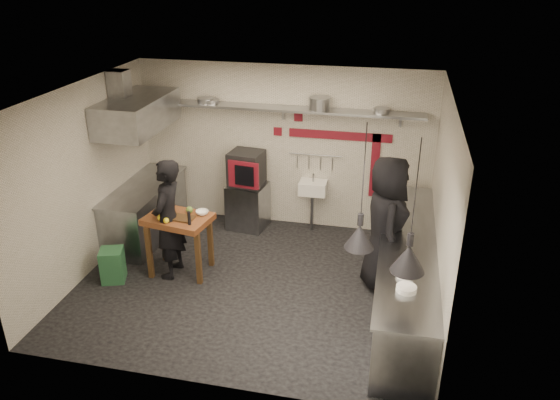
% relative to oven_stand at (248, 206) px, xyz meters
% --- Properties ---
extents(floor, '(5.00, 5.00, 0.00)m').
position_rel_oven_stand_xyz_m(floor, '(0.56, -1.76, -0.40)').
color(floor, black).
rests_on(floor, ground).
extents(ceiling, '(5.00, 5.00, 0.00)m').
position_rel_oven_stand_xyz_m(ceiling, '(0.56, -1.76, 2.40)').
color(ceiling, silver).
rests_on(ceiling, floor).
extents(wall_back, '(5.00, 0.04, 2.80)m').
position_rel_oven_stand_xyz_m(wall_back, '(0.56, 0.34, 1.00)').
color(wall_back, silver).
rests_on(wall_back, floor).
extents(wall_front, '(5.00, 0.04, 2.80)m').
position_rel_oven_stand_xyz_m(wall_front, '(0.56, -3.86, 1.00)').
color(wall_front, silver).
rests_on(wall_front, floor).
extents(wall_left, '(0.04, 4.20, 2.80)m').
position_rel_oven_stand_xyz_m(wall_left, '(-1.94, -1.76, 1.00)').
color(wall_left, silver).
rests_on(wall_left, floor).
extents(wall_right, '(0.04, 4.20, 2.80)m').
position_rel_oven_stand_xyz_m(wall_right, '(3.06, -1.76, 1.00)').
color(wall_right, silver).
rests_on(wall_right, floor).
extents(red_band_horiz, '(1.70, 0.02, 0.14)m').
position_rel_oven_stand_xyz_m(red_band_horiz, '(1.51, 0.32, 1.28)').
color(red_band_horiz, maroon).
rests_on(red_band_horiz, wall_back).
extents(red_band_vert, '(0.14, 0.02, 1.10)m').
position_rel_oven_stand_xyz_m(red_band_vert, '(2.11, 0.32, 0.80)').
color(red_band_vert, maroon).
rests_on(red_band_vert, wall_back).
extents(red_tile_a, '(0.14, 0.02, 0.14)m').
position_rel_oven_stand_xyz_m(red_tile_a, '(0.81, 0.32, 1.55)').
color(red_tile_a, maroon).
rests_on(red_tile_a, wall_back).
extents(red_tile_b, '(0.14, 0.02, 0.14)m').
position_rel_oven_stand_xyz_m(red_tile_b, '(0.46, 0.32, 1.28)').
color(red_tile_b, maroon).
rests_on(red_tile_b, wall_back).
extents(back_shelf, '(4.60, 0.34, 0.04)m').
position_rel_oven_stand_xyz_m(back_shelf, '(0.56, 0.16, 1.72)').
color(back_shelf, gray).
rests_on(back_shelf, wall_back).
extents(shelf_bracket_left, '(0.04, 0.06, 0.24)m').
position_rel_oven_stand_xyz_m(shelf_bracket_left, '(-1.34, 0.31, 1.62)').
color(shelf_bracket_left, gray).
rests_on(shelf_bracket_left, wall_back).
extents(shelf_bracket_mid, '(0.04, 0.06, 0.24)m').
position_rel_oven_stand_xyz_m(shelf_bracket_mid, '(0.56, 0.31, 1.62)').
color(shelf_bracket_mid, gray).
rests_on(shelf_bracket_mid, wall_back).
extents(shelf_bracket_right, '(0.04, 0.06, 0.24)m').
position_rel_oven_stand_xyz_m(shelf_bracket_right, '(2.46, 0.31, 1.62)').
color(shelf_bracket_right, gray).
rests_on(shelf_bracket_right, wall_back).
extents(pan_far_left, '(0.36, 0.36, 0.09)m').
position_rel_oven_stand_xyz_m(pan_far_left, '(-0.73, 0.16, 1.79)').
color(pan_far_left, gray).
rests_on(pan_far_left, back_shelf).
extents(pan_mid_left, '(0.32, 0.32, 0.07)m').
position_rel_oven_stand_xyz_m(pan_mid_left, '(-0.63, 0.16, 1.78)').
color(pan_mid_left, gray).
rests_on(pan_mid_left, back_shelf).
extents(stock_pot, '(0.45, 0.45, 0.20)m').
position_rel_oven_stand_xyz_m(stock_pot, '(1.18, 0.16, 1.84)').
color(stock_pot, gray).
rests_on(stock_pot, back_shelf).
extents(pan_right, '(0.25, 0.25, 0.08)m').
position_rel_oven_stand_xyz_m(pan_right, '(2.16, 0.16, 1.78)').
color(pan_right, gray).
rests_on(pan_right, back_shelf).
extents(oven_stand, '(0.70, 0.65, 0.80)m').
position_rel_oven_stand_xyz_m(oven_stand, '(0.00, 0.00, 0.00)').
color(oven_stand, gray).
rests_on(oven_stand, floor).
extents(combi_oven, '(0.60, 0.57, 0.58)m').
position_rel_oven_stand_xyz_m(combi_oven, '(-0.02, 0.03, 0.69)').
color(combi_oven, black).
rests_on(combi_oven, oven_stand).
extents(oven_door, '(0.53, 0.10, 0.46)m').
position_rel_oven_stand_xyz_m(oven_door, '(0.02, -0.28, 0.69)').
color(oven_door, maroon).
rests_on(oven_door, combi_oven).
extents(oven_glass, '(0.33, 0.06, 0.34)m').
position_rel_oven_stand_xyz_m(oven_glass, '(0.05, -0.32, 0.69)').
color(oven_glass, black).
rests_on(oven_glass, oven_door).
extents(hand_sink, '(0.46, 0.34, 0.22)m').
position_rel_oven_stand_xyz_m(hand_sink, '(1.11, 0.16, 0.38)').
color(hand_sink, white).
rests_on(hand_sink, wall_back).
extents(sink_tap, '(0.03, 0.03, 0.14)m').
position_rel_oven_stand_xyz_m(sink_tap, '(1.11, 0.16, 0.56)').
color(sink_tap, gray).
rests_on(sink_tap, hand_sink).
extents(sink_drain, '(0.06, 0.06, 0.66)m').
position_rel_oven_stand_xyz_m(sink_drain, '(1.11, 0.12, -0.06)').
color(sink_drain, gray).
rests_on(sink_drain, floor).
extents(utensil_rail, '(0.90, 0.02, 0.02)m').
position_rel_oven_stand_xyz_m(utensil_rail, '(1.11, 0.30, 0.92)').
color(utensil_rail, gray).
rests_on(utensil_rail, wall_back).
extents(counter_right, '(0.70, 3.80, 0.90)m').
position_rel_oven_stand_xyz_m(counter_right, '(2.71, -1.76, 0.05)').
color(counter_right, gray).
rests_on(counter_right, floor).
extents(counter_right_top, '(0.76, 3.90, 0.03)m').
position_rel_oven_stand_xyz_m(counter_right_top, '(2.71, -1.76, 0.52)').
color(counter_right_top, gray).
rests_on(counter_right_top, counter_right).
extents(plate_stack, '(0.29, 0.29, 0.07)m').
position_rel_oven_stand_xyz_m(plate_stack, '(2.68, -2.92, 0.56)').
color(plate_stack, white).
rests_on(plate_stack, counter_right_top).
extents(small_bowl_right, '(0.22, 0.22, 0.05)m').
position_rel_oven_stand_xyz_m(small_bowl_right, '(2.66, -2.61, 0.56)').
color(small_bowl_right, white).
rests_on(small_bowl_right, counter_right_top).
extents(counter_left, '(0.70, 1.90, 0.90)m').
position_rel_oven_stand_xyz_m(counter_left, '(-1.59, -0.71, 0.05)').
color(counter_left, gray).
rests_on(counter_left, floor).
extents(counter_left_top, '(0.76, 2.00, 0.03)m').
position_rel_oven_stand_xyz_m(counter_left_top, '(-1.59, -0.71, 0.52)').
color(counter_left_top, gray).
rests_on(counter_left_top, counter_left).
extents(extractor_hood, '(0.78, 1.60, 0.50)m').
position_rel_oven_stand_xyz_m(extractor_hood, '(-1.54, -0.71, 1.75)').
color(extractor_hood, gray).
rests_on(extractor_hood, ceiling).
extents(hood_duct, '(0.28, 0.28, 0.50)m').
position_rel_oven_stand_xyz_m(hood_duct, '(-1.79, -0.71, 2.15)').
color(hood_duct, gray).
rests_on(hood_duct, ceiling).
extents(green_bin, '(0.41, 0.41, 0.50)m').
position_rel_oven_stand_xyz_m(green_bin, '(-1.47, -2.11, -0.15)').
color(green_bin, '#275E37').
rests_on(green_bin, floor).
extents(prep_table, '(1.01, 0.78, 0.92)m').
position_rel_oven_stand_xyz_m(prep_table, '(-0.58, -1.66, 0.06)').
color(prep_table, brown).
rests_on(prep_table, floor).
extents(cutting_board, '(0.34, 0.26, 0.02)m').
position_rel_oven_stand_xyz_m(cutting_board, '(-0.48, -1.72, 0.53)').
color(cutting_board, '#482F18').
rests_on(cutting_board, prep_table).
extents(pepper_mill, '(0.05, 0.05, 0.20)m').
position_rel_oven_stand_xyz_m(pepper_mill, '(-0.32, -1.87, 0.62)').
color(pepper_mill, black).
rests_on(pepper_mill, prep_table).
extents(lemon_a, '(0.12, 0.12, 0.09)m').
position_rel_oven_stand_xyz_m(lemon_a, '(-0.77, -1.82, 0.56)').
color(lemon_a, yellow).
rests_on(lemon_a, prep_table).
extents(lemon_b, '(0.09, 0.09, 0.08)m').
position_rel_oven_stand_xyz_m(lemon_b, '(-0.66, -1.89, 0.56)').
color(lemon_b, yellow).
rests_on(lemon_b, prep_table).
extents(veg_ball, '(0.13, 0.13, 0.10)m').
position_rel_oven_stand_xyz_m(veg_ball, '(-0.46, -1.51, 0.57)').
color(veg_ball, '#5B8130').
rests_on(veg_ball, prep_table).
extents(steel_tray, '(0.19, 0.14, 0.03)m').
position_rel_oven_stand_xyz_m(steel_tray, '(-0.80, -1.55, 0.54)').
color(steel_tray, gray).
rests_on(steel_tray, prep_table).
extents(bowl, '(0.21, 0.21, 0.06)m').
position_rel_oven_stand_xyz_m(bowl, '(-0.26, -1.51, 0.55)').
color(bowl, white).
rests_on(bowl, prep_table).
extents(heat_lamp_near, '(0.41, 0.41, 1.49)m').
position_rel_oven_stand_xyz_m(heat_lamp_near, '(2.11, -2.71, 1.65)').
color(heat_lamp_near, black).
rests_on(heat_lamp_near, ceiling).
extents(heat_lamp_far, '(0.38, 0.38, 1.48)m').
position_rel_oven_stand_xyz_m(heat_lamp_far, '(2.66, -3.13, 1.66)').
color(heat_lamp_far, black).
rests_on(heat_lamp_far, ceiling).
extents(chef_left, '(0.44, 0.67, 1.81)m').
position_rel_oven_stand_xyz_m(chef_left, '(-0.69, -1.75, 0.51)').
color(chef_left, black).
rests_on(chef_left, floor).
extents(chef_right, '(0.78, 1.05, 1.96)m').
position_rel_oven_stand_xyz_m(chef_right, '(2.39, -1.37, 0.58)').
color(chef_right, black).
rests_on(chef_right, floor).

